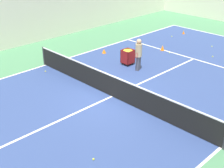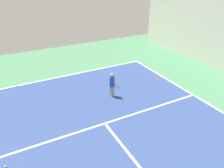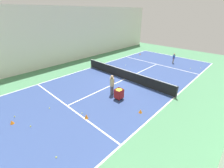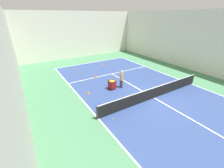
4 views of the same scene
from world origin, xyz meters
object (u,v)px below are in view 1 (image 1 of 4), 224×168
coach_at_net (139,53)px  ball_cart (128,54)px  training_cone_0 (184,32)px  training_cone_1 (104,51)px  tennis_net (112,86)px

coach_at_net → ball_cart: size_ratio=1.96×
training_cone_0 → training_cone_1: bearing=-98.6°
ball_cart → training_cone_0: bearing=99.4°
ball_cart → training_cone_0: ball_cart is taller
training_cone_0 → training_cone_1: (-1.04, -6.89, 0.02)m
tennis_net → training_cone_1: 5.63m
tennis_net → ball_cart: (-2.08, 3.25, 0.09)m
coach_at_net → training_cone_0: (-2.11, 7.40, -0.85)m
training_cone_0 → training_cone_1: training_cone_1 is taller
tennis_net → coach_at_net: size_ratio=6.28×
training_cone_0 → tennis_net: bearing=-72.6°
ball_cart → training_cone_1: ball_cart is taller
coach_at_net → training_cone_0: 7.74m
tennis_net → ball_cart: 3.86m
training_cone_1 → training_cone_0: bearing=81.4°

